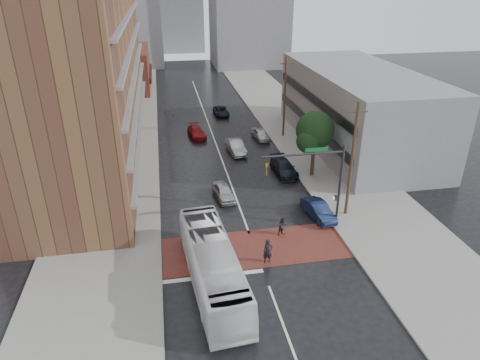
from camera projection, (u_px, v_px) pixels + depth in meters
ground at (256, 252)px, 32.10m from camera, size 160.00×160.00×0.00m
crosswalk at (255, 248)px, 32.54m from camera, size 14.00×5.00×0.02m
sidewalk_west at (121, 144)px, 52.33m from camera, size 9.00×90.00×0.15m
sidewalk_east at (301, 132)px, 56.08m from camera, size 9.00×90.00×0.15m
apartment_block at (80, 25)px, 44.97m from camera, size 10.00×44.00×28.00m
storefront_west at (126, 69)px, 76.43m from camera, size 8.00×16.00×7.00m
building_east at (357, 108)px, 50.54m from camera, size 11.00×26.00×9.00m
distant_tower_center at (178, 3)px, 110.99m from camera, size 12.00×10.00×24.00m
street_tree at (315, 133)px, 42.09m from camera, size 4.20×4.10×6.90m
signal_mast at (324, 175)px, 33.21m from camera, size 6.50×0.30×7.20m
utility_pole_near at (352, 160)px, 34.84m from camera, size 1.60×0.26×10.00m
utility_pole_far at (285, 97)px, 52.55m from camera, size 1.60×0.26×10.00m
transit_bus at (213, 265)px, 27.98m from camera, size 3.66×11.90×3.26m
pedestrian_a at (268, 251)px, 30.56m from camera, size 0.70×0.47×1.88m
pedestrian_b at (283, 226)px, 33.91m from camera, size 0.92×0.84×1.54m
car_travel_a at (224, 192)px, 39.48m from camera, size 2.00×3.98×1.30m
car_travel_b at (236, 147)px, 49.53m from camera, size 2.02×4.65×1.49m
car_travel_c at (197, 132)px, 54.39m from camera, size 2.42×4.65×1.29m
suv_travel at (221, 111)px, 62.88m from camera, size 2.07×4.35×1.20m
car_parked_near at (318, 210)px, 36.37m from camera, size 2.13×4.33×1.36m
car_parked_mid at (284, 168)px, 44.35m from camera, size 2.27×4.96×1.40m
car_parked_far at (261, 134)px, 53.66m from camera, size 1.96×4.00×1.31m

